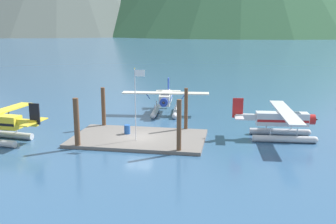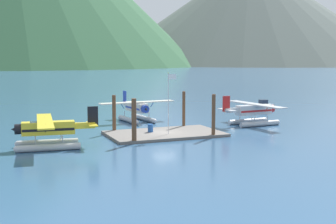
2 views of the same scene
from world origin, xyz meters
name	(u,v)px [view 1 (image 1 of 2)]	position (x,y,z in m)	size (l,w,h in m)	color
ground_plane	(139,140)	(0.00, 0.00, 0.00)	(1200.00, 1200.00, 0.00)	#2D5175
dock_platform	(139,138)	(0.00, 0.00, 0.15)	(12.37, 7.47, 0.30)	#66605B
piling_near_left	(77,124)	(-4.62, -3.46, 2.24)	(0.48, 0.48, 4.49)	brown
piling_near_right	(179,127)	(4.30, -3.30, 2.31)	(0.40, 0.40, 4.62)	brown
piling_far_left	(103,108)	(-4.67, 3.66, 2.14)	(0.42, 0.42, 4.29)	brown
piling_far_right	(186,110)	(3.99, 3.71, 2.23)	(0.37, 0.37, 4.46)	brown
flagpole	(136,96)	(0.13, -1.08, 4.36)	(0.95, 0.10, 6.60)	silver
fuel_drum	(127,129)	(-1.35, 0.82, 0.74)	(0.62, 0.62, 0.88)	#1E4C99
seaplane_cream_bow_centre	(166,101)	(0.55, 11.31, 1.58)	(10.49, 7.96, 3.84)	#B7BABF
seaplane_silver_stbd_fwd	(282,122)	(13.27, 2.75, 1.58)	(7.97, 10.47, 3.84)	#B7BABF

